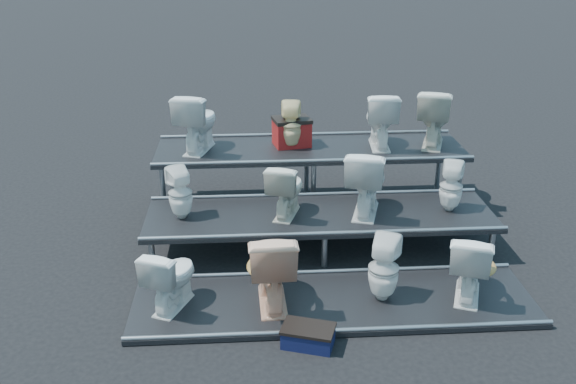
{
  "coord_description": "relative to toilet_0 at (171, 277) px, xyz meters",
  "views": [
    {
      "loc": [
        -0.86,
        -7.02,
        3.71
      ],
      "look_at": [
        -0.39,
        0.1,
        0.71
      ],
      "focal_mm": 40.0,
      "sensor_mm": 36.0,
      "label": 1
    }
  ],
  "objects": [
    {
      "name": "tier_mid",
      "position": [
        1.67,
        1.3,
        -0.17
      ],
      "size": [
        4.2,
        1.2,
        0.46
      ],
      "primitive_type": "cube",
      "color": "black",
      "rests_on": "ground"
    },
    {
      "name": "step_stool",
      "position": [
        1.33,
        -0.68,
        -0.32
      ],
      "size": [
        0.54,
        0.42,
        0.17
      ],
      "primitive_type": "cube",
      "rotation": [
        0.0,
        0.0,
        -0.32
      ],
      "color": "#0E1234",
      "rests_on": "ground"
    },
    {
      "name": "toilet_0",
      "position": [
        0.0,
        0.0,
        0.0
      ],
      "size": [
        0.62,
        0.76,
        0.68
      ],
      "primitive_type": "imported",
      "rotation": [
        0.0,
        0.0,
        2.72
      ],
      "color": "white",
      "rests_on": "tier_front"
    },
    {
      "name": "toilet_7",
      "position": [
        3.25,
        1.3,
        0.37
      ],
      "size": [
        0.36,
        0.37,
        0.62
      ],
      "primitive_type": "imported",
      "rotation": [
        0.0,
        0.0,
        2.76
      ],
      "color": "white",
      "rests_on": "tier_mid"
    },
    {
      "name": "toilet_9",
      "position": [
        1.4,
        2.6,
        0.78
      ],
      "size": [
        0.32,
        0.32,
        0.64
      ],
      "primitive_type": "imported",
      "rotation": [
        0.0,
        0.0,
        3.04
      ],
      "color": "beige",
      "rests_on": "tier_back"
    },
    {
      "name": "toilet_8",
      "position": [
        0.15,
        2.6,
        0.86
      ],
      "size": [
        0.65,
        0.88,
        0.8
      ],
      "primitive_type": "imported",
      "rotation": [
        0.0,
        0.0,
        2.85
      ],
      "color": "white",
      "rests_on": "tier_back"
    },
    {
      "name": "ground",
      "position": [
        1.67,
        1.3,
        -0.4
      ],
      "size": [
        80.0,
        80.0,
        0.0
      ],
      "primitive_type": "plane",
      "color": "black",
      "rests_on": "ground"
    },
    {
      "name": "tier_front",
      "position": [
        1.67,
        0.0,
        -0.37
      ],
      "size": [
        4.2,
        1.2,
        0.06
      ],
      "primitive_type": "cube",
      "color": "black",
      "rests_on": "ground"
    },
    {
      "name": "toilet_2",
      "position": [
        2.18,
        0.0,
        0.01
      ],
      "size": [
        0.42,
        0.43,
        0.71
      ],
      "primitive_type": "imported",
      "rotation": [
        0.0,
        0.0,
        2.71
      ],
      "color": "white",
      "rests_on": "tier_front"
    },
    {
      "name": "toilet_4",
      "position": [
        0.0,
        1.3,
        0.37
      ],
      "size": [
        0.38,
        0.38,
        0.63
      ],
      "primitive_type": "imported",
      "rotation": [
        0.0,
        0.0,
        3.57
      ],
      "color": "white",
      "rests_on": "tier_mid"
    },
    {
      "name": "toilet_1",
      "position": [
        1.02,
        0.0,
        0.09
      ],
      "size": [
        0.5,
        0.86,
        0.86
      ],
      "primitive_type": "imported",
      "rotation": [
        0.0,
        0.0,
        3.17
      ],
      "color": "#E3AB8A",
      "rests_on": "tier_front"
    },
    {
      "name": "toilet_3",
      "position": [
        3.09,
        0.0,
        0.04
      ],
      "size": [
        0.66,
        0.84,
        0.75
      ],
      "primitive_type": "imported",
      "rotation": [
        0.0,
        0.0,
        2.78
      ],
      "color": "white",
      "rests_on": "tier_front"
    },
    {
      "name": "toilet_6",
      "position": [
        2.21,
        1.3,
        0.47
      ],
      "size": [
        0.67,
        0.91,
        0.83
      ],
      "primitive_type": "imported",
      "rotation": [
        0.0,
        0.0,
        2.86
      ],
      "color": "white",
      "rests_on": "tier_mid"
    },
    {
      "name": "red_crate",
      "position": [
        1.42,
        2.72,
        0.63
      ],
      "size": [
        0.54,
        0.46,
        0.34
      ],
      "primitive_type": "cube",
      "rotation": [
        0.0,
        0.0,
        0.19
      ],
      "color": "maroon",
      "rests_on": "tier_back"
    },
    {
      "name": "tier_back",
      "position": [
        1.67,
        2.6,
        0.03
      ],
      "size": [
        4.2,
        1.2,
        0.86
      ],
      "primitive_type": "cube",
      "color": "black",
      "rests_on": "ground"
    },
    {
      "name": "toilet_11",
      "position": [
        3.37,
        2.6,
        0.86
      ],
      "size": [
        0.69,
        0.89,
        0.8
      ],
      "primitive_type": "imported",
      "rotation": [
        0.0,
        0.0,
        2.8
      ],
      "color": "beige",
      "rests_on": "tier_back"
    },
    {
      "name": "toilet_10",
      "position": [
        2.62,
        2.6,
        0.85
      ],
      "size": [
        0.49,
        0.79,
        0.77
      ],
      "primitive_type": "imported",
      "rotation": [
        0.0,
        0.0,
        3.06
      ],
      "color": "white",
      "rests_on": "tier_back"
    },
    {
      "name": "toilet_5",
      "position": [
        1.25,
        1.3,
        0.39
      ],
      "size": [
        0.56,
        0.74,
        0.67
      ],
      "primitive_type": "imported",
      "rotation": [
        0.0,
        0.0,
        2.82
      ],
      "color": "beige",
      "rests_on": "tier_mid"
    }
  ]
}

